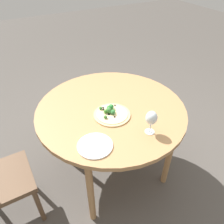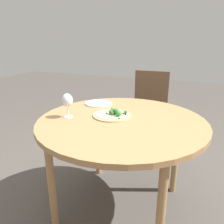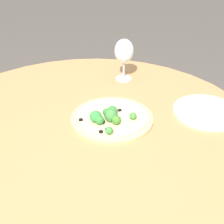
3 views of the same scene
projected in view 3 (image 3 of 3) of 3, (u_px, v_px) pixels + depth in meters
The scene contains 4 objects.
dining_table at pixel (88, 145), 1.04m from camera, with size 1.16×1.16×0.75m.
pizza at pixel (111, 118), 1.03m from camera, with size 0.28×0.28×0.06m.
wine_glass at pixel (124, 52), 1.24m from camera, with size 0.08×0.08×0.17m.
plate_near at pixel (206, 112), 1.08m from camera, with size 0.23×0.23×0.01m.
Camera 3 is at (-0.54, 0.63, 1.32)m, focal length 50.00 mm.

